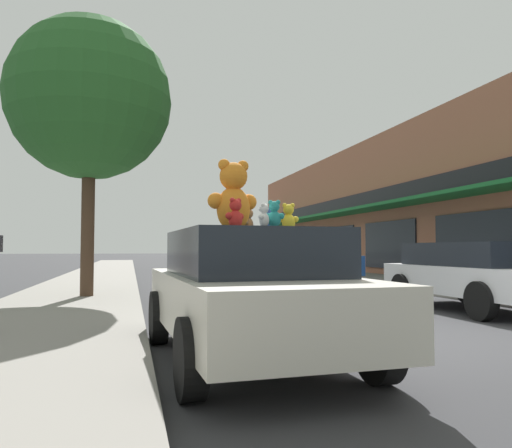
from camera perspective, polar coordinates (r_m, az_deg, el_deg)
The scene contains 14 objects.
ground_plane at distance 7.10m, azimuth 20.32°, elevation -12.62°, with size 260.00×260.00×0.00m, color #333335.
sidewalk_near at distance 6.03m, azimuth -26.81°, elevation -13.64°, with size 2.98×90.00×0.13m.
storefront_row at distance 25.35m, azimuth 26.83°, elevation 1.84°, with size 13.38×38.39×6.34m.
plush_art_car at distance 5.56m, azimuth -0.79°, elevation -7.57°, with size 2.06×4.19×1.43m.
teddy_bear_giant at distance 5.85m, azimuth -2.62°, elevation 3.13°, with size 0.63×0.41×0.84m.
teddy_bear_red at distance 5.28m, azimuth -2.38°, elevation 1.13°, with size 0.25×0.21×0.33m.
teddy_bear_blue at distance 6.50m, azimuth 1.82°, elevation 0.50°, with size 0.20×0.27×0.36m.
teddy_bear_brown at distance 6.58m, azimuth -0.91°, elevation 0.36°, with size 0.20×0.25×0.34m.
teddy_bear_white at distance 4.79m, azimuth 0.92°, elevation 0.96°, with size 0.15×0.17×0.23m.
teddy_bear_teal at distance 4.87m, azimuth 2.11°, elevation 1.10°, with size 0.20×0.16×0.27m.
teddy_bear_yellow at distance 5.76m, azimuth 3.75°, elevation 0.74°, with size 0.24×0.17×0.32m.
parked_car_far_center at distance 10.86m, azimuth 23.53°, elevation -5.08°, with size 1.85×4.08×1.35m.
parked_car_far_right at distance 18.45m, azimuth 6.91°, elevation -4.13°, with size 1.85×4.50×1.48m.
street_tree at distance 12.80m, azimuth -18.46°, elevation 13.35°, with size 3.82×3.82×6.56m.
Camera 1 is at (-3.93, -5.78, 1.22)m, focal length 35.00 mm.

